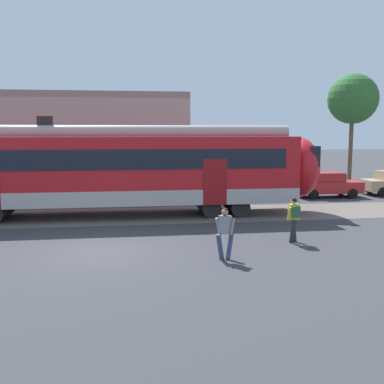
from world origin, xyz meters
The scene contains 6 objects.
ground_plane centered at (0.00, 0.00, 0.00)m, with size 160.00×160.00×0.00m, color #38383D.
pedestrian_grey centered at (3.98, -1.32, 0.96)m, with size 0.69×0.44×1.67m.
pedestrian_yellow centered at (6.93, 0.50, 0.99)m, with size 0.54×0.66×1.67m.
parked_car_red centered at (13.08, 11.15, 0.78)m, with size 4.00×1.76×1.54m.
background_building centered at (-5.01, 14.79, 3.21)m, with size 19.41×5.00×9.20m.
street_tree_right centered at (18.27, 18.51, 6.50)m, with size 3.87×3.87×8.47m.
Camera 1 is at (1.05, -14.90, 4.05)m, focal length 42.00 mm.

